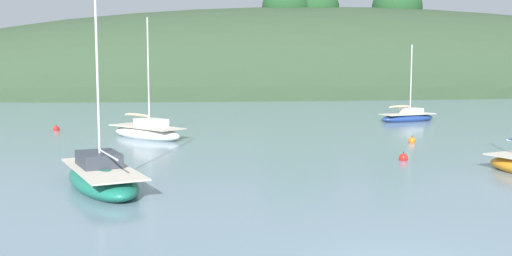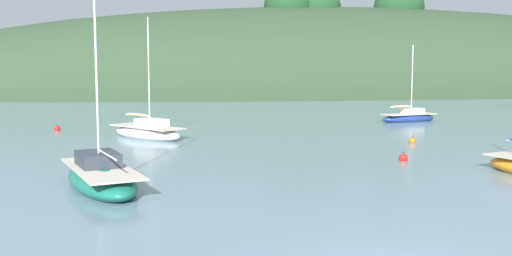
{
  "view_description": "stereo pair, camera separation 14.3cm",
  "coord_description": "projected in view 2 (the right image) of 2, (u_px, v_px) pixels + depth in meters",
  "views": [
    {
      "loc": [
        -5.48,
        -11.64,
        4.73
      ],
      "look_at": [
        0.0,
        20.0,
        1.2
      ],
      "focal_mm": 41.21,
      "sensor_mm": 36.0,
      "label": 1
    },
    {
      "loc": [
        -5.34,
        -11.66,
        4.73
      ],
      "look_at": [
        0.0,
        20.0,
        1.2
      ],
      "focal_mm": 41.21,
      "sensor_mm": 36.0,
      "label": 2
    }
  ],
  "objects": [
    {
      "name": "far_shoreline_hill",
      "position": [
        350.0,
        93.0,
        93.4
      ],
      "size": [
        150.0,
        36.0,
        30.63
      ],
      "color": "#2D422B",
      "rests_on": "ground"
    },
    {
      "name": "sailboat_grey_yawl",
      "position": [
        101.0,
        177.0,
        22.44
      ],
      "size": [
        4.05,
        6.82,
        8.95
      ],
      "color": "#196B56",
      "rests_on": "ground"
    },
    {
      "name": "sailboat_orange_cutter",
      "position": [
        147.0,
        132.0,
        37.61
      ],
      "size": [
        5.4,
        6.04,
        7.82
      ],
      "color": "white",
      "rests_on": "ground"
    },
    {
      "name": "sailboat_white_near",
      "position": [
        409.0,
        117.0,
        48.39
      ],
      "size": [
        5.36,
        3.0,
        6.45
      ],
      "color": "navy",
      "rests_on": "ground"
    },
    {
      "name": "mooring_buoy_outer",
      "position": [
        412.0,
        141.0,
        35.15
      ],
      "size": [
        0.44,
        0.44,
        0.54
      ],
      "color": "orange",
      "rests_on": "ground"
    },
    {
      "name": "mooring_buoy_inner",
      "position": [
        403.0,
        158.0,
        28.75
      ],
      "size": [
        0.44,
        0.44,
        0.54
      ],
      "color": "red",
      "rests_on": "ground"
    },
    {
      "name": "mooring_buoy_channel",
      "position": [
        57.0,
        129.0,
        41.71
      ],
      "size": [
        0.44,
        0.44,
        0.54
      ],
      "color": "red",
      "rests_on": "ground"
    }
  ]
}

